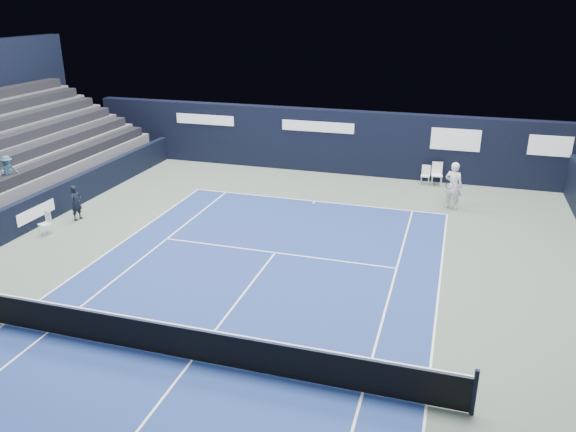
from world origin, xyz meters
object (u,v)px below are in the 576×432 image
object	(u,v)px
tennis_net	(191,342)
tennis_player	(453,186)
folding_chair_back_a	(426,171)
line_judge_chair	(46,221)
folding_chair_back_b	(437,172)

from	to	relation	value
tennis_net	tennis_player	size ratio (longest dim) A/B	6.52
folding_chair_back_a	tennis_player	distance (m)	3.39
tennis_net	tennis_player	bearing A→B (deg)	66.15
line_judge_chair	tennis_net	xyz separation A→B (m)	(8.56, -5.58, 0.02)
folding_chair_back_b	tennis_player	bearing A→B (deg)	-83.70
tennis_player	folding_chair_back_b	bearing A→B (deg)	104.14
line_judge_chair	tennis_net	size ratio (longest dim) A/B	0.07
folding_chair_back_b	line_judge_chair	xyz separation A→B (m)	(-13.40, -10.16, -0.13)
folding_chair_back_b	tennis_net	size ratio (longest dim) A/B	0.08
line_judge_chair	tennis_player	xyz separation A→B (m)	(14.17, 7.10, 0.50)
folding_chair_back_b	line_judge_chair	size ratio (longest dim) A/B	1.26
tennis_net	folding_chair_back_b	bearing A→B (deg)	72.91
folding_chair_back_a	folding_chair_back_b	bearing A→B (deg)	-4.67
folding_chair_back_b	folding_chair_back_a	bearing A→B (deg)	165.36
folding_chair_back_a	line_judge_chair	distance (m)	16.45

